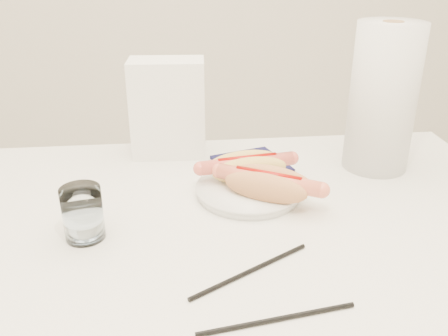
{
  "coord_description": "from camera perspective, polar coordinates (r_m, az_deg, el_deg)",
  "views": [
    {
      "loc": [
        -0.06,
        -0.73,
        1.2
      ],
      "look_at": [
        0.02,
        0.08,
        0.82
      ],
      "focal_mm": 39.28,
      "sensor_mm": 36.0,
      "label": 1
    }
  ],
  "objects": [
    {
      "name": "hotdog_right",
      "position": [
        0.91,
        5.17,
        -1.88
      ],
      "size": [
        0.19,
        0.15,
        0.05
      ],
      "rotation": [
        0.0,
        0.0,
        -0.52
      ],
      "color": "tan",
      "rests_on": "plate"
    },
    {
      "name": "table",
      "position": [
        0.89,
        -1.02,
        -9.93
      ],
      "size": [
        1.2,
        0.8,
        0.75
      ],
      "color": "white",
      "rests_on": "ground"
    },
    {
      "name": "hotdog_left",
      "position": [
        0.98,
        2.7,
        0.13
      ],
      "size": [
        0.19,
        0.1,
        0.05
      ],
      "rotation": [
        0.0,
        0.0,
        0.16
      ],
      "color": "#F0C660",
      "rests_on": "plate"
    },
    {
      "name": "chopstick_far",
      "position": [
        0.75,
        3.14,
        -11.84
      ],
      "size": [
        0.19,
        0.12,
        0.01
      ],
      "primitive_type": "cylinder",
      "rotation": [
        0.0,
        1.57,
        0.53
      ],
      "color": "black",
      "rests_on": "table"
    },
    {
      "name": "napkin_box",
      "position": [
        1.11,
        -6.53,
        6.91
      ],
      "size": [
        0.17,
        0.1,
        0.22
      ],
      "primitive_type": "cube",
      "rotation": [
        0.0,
        0.0,
        -0.06
      ],
      "color": "white",
      "rests_on": "table"
    },
    {
      "name": "plate",
      "position": [
        0.95,
        2.87,
        -2.74
      ],
      "size": [
        0.24,
        0.24,
        0.02
      ],
      "primitive_type": "cylinder",
      "rotation": [
        0.0,
        0.0,
        0.25
      ],
      "color": "white",
      "rests_on": "table"
    },
    {
      "name": "navy_napkin",
      "position": [
        1.08,
        3.19,
        0.49
      ],
      "size": [
        0.18,
        0.18,
        0.01
      ],
      "primitive_type": "cube",
      "rotation": [
        0.0,
        0.0,
        0.3
      ],
      "color": "#131239",
      "rests_on": "table"
    },
    {
      "name": "chopstick_near",
      "position": [
        0.67,
        6.23,
        -17.08
      ],
      "size": [
        0.22,
        0.04,
        0.01
      ],
      "primitive_type": "cylinder",
      "rotation": [
        0.0,
        1.57,
        0.16
      ],
      "color": "black",
      "rests_on": "table"
    },
    {
      "name": "water_glass",
      "position": [
        0.83,
        -16.12,
        -5.09
      ],
      "size": [
        0.07,
        0.07,
        0.09
      ],
      "primitive_type": "cylinder",
      "color": "white",
      "rests_on": "table"
    },
    {
      "name": "paper_towel_roll",
      "position": [
        1.07,
        17.99,
        7.73
      ],
      "size": [
        0.17,
        0.17,
        0.31
      ],
      "primitive_type": "cylinder",
      "rotation": [
        0.0,
        0.0,
        -0.24
      ],
      "color": "silver",
      "rests_on": "table"
    }
  ]
}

